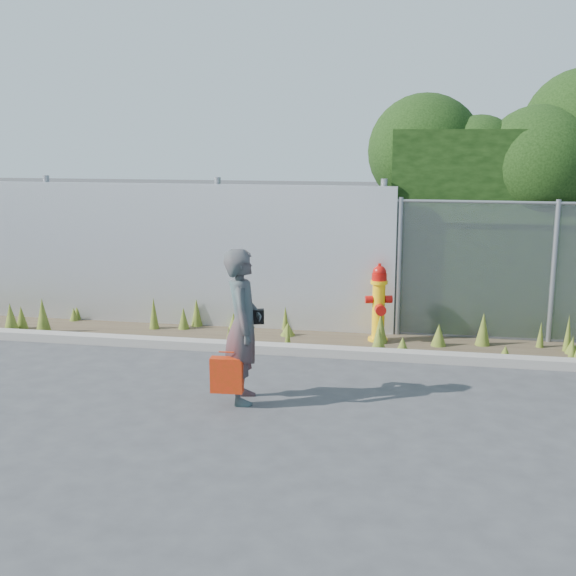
% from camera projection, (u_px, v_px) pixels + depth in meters
% --- Properties ---
extents(ground, '(80.00, 80.00, 0.00)m').
position_uv_depth(ground, '(292.00, 402.00, 8.02)').
color(ground, '#38383B').
rests_on(ground, ground).
extents(curb, '(16.00, 0.22, 0.12)m').
position_uv_depth(curb, '(315.00, 351.00, 9.74)').
color(curb, gray).
rests_on(curb, ground).
extents(weed_strip, '(16.00, 1.29, 0.54)m').
position_uv_depth(weed_strip, '(312.00, 332.00, 10.38)').
color(weed_strip, '#423425').
rests_on(weed_strip, ground).
extents(corrugated_fence, '(8.50, 0.21, 2.30)m').
position_uv_depth(corrugated_fence, '(122.00, 254.00, 11.27)').
color(corrugated_fence, silver).
rests_on(corrugated_fence, ground).
extents(fire_hydrant, '(0.38, 0.34, 1.14)m').
position_uv_depth(fire_hydrant, '(379.00, 304.00, 10.27)').
color(fire_hydrant, yellow).
rests_on(fire_hydrant, ground).
extents(woman, '(0.52, 0.69, 1.72)m').
position_uv_depth(woman, '(243.00, 326.00, 7.91)').
color(woman, '#0F605E').
rests_on(woman, ground).
extents(red_tote_bag, '(0.35, 0.13, 0.46)m').
position_uv_depth(red_tote_bag, '(227.00, 375.00, 7.80)').
color(red_tote_bag, '#9F2C09').
extents(black_shoulder_bag, '(0.21, 0.09, 0.16)m').
position_uv_depth(black_shoulder_bag, '(254.00, 317.00, 8.01)').
color(black_shoulder_bag, black).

